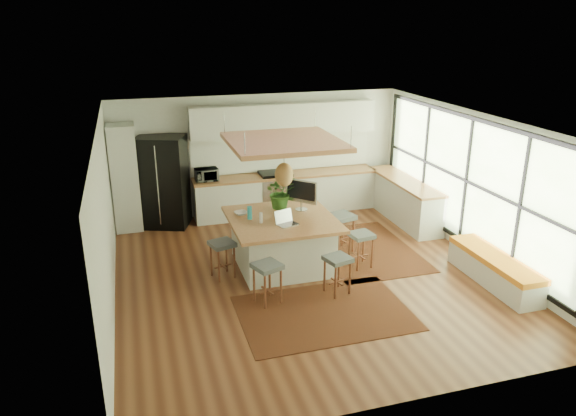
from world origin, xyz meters
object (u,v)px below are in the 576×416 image
object	(u,v)px
stool_near_left	(267,282)
stool_near_right	(337,273)
microwave	(207,173)
fridge	(163,184)
monitor	(301,196)
stool_left_side	(223,258)
island_plant	(281,196)
laptop	(287,218)
island	(282,242)
stool_right_front	(361,249)
stool_right_back	(341,234)

from	to	relation	value
stool_near_left	stool_near_right	bearing A→B (deg)	-1.05
microwave	fridge	bearing A→B (deg)	175.74
monitor	stool_left_side	bearing A→B (deg)	-117.78
stool_near_right	island_plant	bearing A→B (deg)	104.45
fridge	laptop	distance (m)	3.58
island	stool_near_right	world-z (taller)	island
stool_left_side	stool_right_front	bearing A→B (deg)	-7.09
stool_near_left	monitor	size ratio (longest dim) A/B	1.07
stool_near_right	stool_right_back	world-z (taller)	stool_right_back
stool_right_back	laptop	world-z (taller)	laptop
stool_right_back	stool_left_side	world-z (taller)	stool_right_back
fridge	microwave	world-z (taller)	fridge
island	stool_near_right	bearing A→B (deg)	-65.25
stool_near_right	microwave	world-z (taller)	microwave
stool_right_front	laptop	xyz separation A→B (m)	(-1.35, 0.09, 0.70)
stool_left_side	monitor	distance (m)	1.84
stool_near_right	microwave	distance (m)	4.29
laptop	monitor	bearing A→B (deg)	35.50
stool_near_right	microwave	bearing A→B (deg)	110.95
fridge	stool_right_back	world-z (taller)	fridge
island	stool_right_back	size ratio (longest dim) A/B	2.45
island	monitor	world-z (taller)	monitor
stool_near_left	monitor	distance (m)	2.04
stool_near_right	stool_left_side	xyz separation A→B (m)	(-1.69, 1.11, 0.00)
stool_right_front	monitor	bearing A→B (deg)	139.74
stool_near_right	monitor	world-z (taller)	monitor
microwave	stool_near_left	bearing A→B (deg)	-88.96
stool_near_left	island_plant	world-z (taller)	island_plant
island	microwave	size ratio (longest dim) A/B	3.78
stool_near_left	microwave	bearing A→B (deg)	94.96
laptop	monitor	xyz separation A→B (m)	(0.46, 0.66, 0.14)
island	laptop	size ratio (longest dim) A/B	5.01
fridge	stool_near_right	bearing A→B (deg)	-38.43
fridge	stool_right_back	xyz separation A→B (m)	(3.13, -2.39, -0.57)
monitor	fridge	bearing A→B (deg)	-179.49
stool_right_back	laptop	size ratio (longest dim) A/B	2.04
fridge	island_plant	size ratio (longest dim) A/B	3.12
island	laptop	bearing A→B (deg)	-90.44
stool_right_front	stool_right_back	world-z (taller)	stool_right_back
island	monitor	xyz separation A→B (m)	(0.46, 0.31, 0.72)
stool_near_left	laptop	world-z (taller)	laptop
island	stool_right_back	bearing A→B (deg)	13.78
laptop	fridge	bearing A→B (deg)	101.93
fridge	stool_right_back	bearing A→B (deg)	-17.47
laptop	monitor	size ratio (longest dim) A/B	0.59
microwave	island_plant	size ratio (longest dim) A/B	0.78
island	stool_right_back	world-z (taller)	island
stool_right_front	fridge	bearing A→B (deg)	135.61
stool_near_right	stool_near_left	bearing A→B (deg)	178.95
microwave	island_plant	xyz separation A→B (m)	(1.06, -2.18, 0.08)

